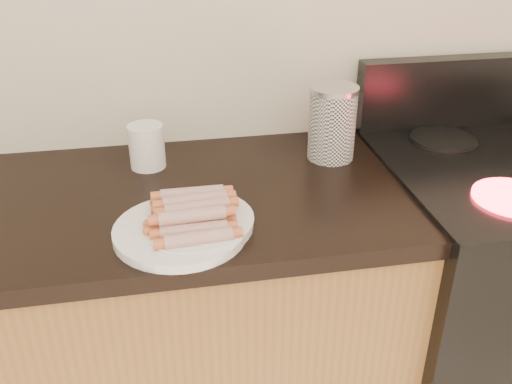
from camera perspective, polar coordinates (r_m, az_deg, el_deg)
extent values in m
cube|color=black|center=(1.85, 23.13, -10.21)|extent=(0.76, 0.65, 0.90)
cube|color=black|center=(1.81, 21.85, 9.47)|extent=(0.76, 0.06, 0.20)
cylinder|color=black|center=(1.66, 18.20, 5.06)|extent=(0.18, 0.18, 0.01)
cylinder|color=silver|center=(1.20, -6.28, -3.17)|extent=(0.26, 0.26, 0.02)
cylinder|color=silver|center=(1.18, -7.58, -3.86)|extent=(0.36, 0.36, 0.02)
cylinder|color=#9B3F30|center=(1.11, -5.93, -4.62)|extent=(0.13, 0.03, 0.03)
cylinder|color=#9B3F30|center=(1.14, -6.07, -3.79)|extent=(0.13, 0.03, 0.03)
cylinder|color=#9B3F30|center=(1.17, -6.21, -3.00)|extent=(0.13, 0.03, 0.03)
cylinder|color=#9B3F30|center=(1.19, -6.33, -2.24)|extent=(0.13, 0.03, 0.03)
cylinder|color=#9B3F30|center=(1.22, -6.46, -1.52)|extent=(0.13, 0.03, 0.03)
cylinder|color=#9B3F30|center=(1.25, -6.57, -0.82)|extent=(0.13, 0.03, 0.03)
cylinder|color=#9B3F30|center=(1.27, -6.68, -0.16)|extent=(0.13, 0.03, 0.03)
cylinder|color=#9B3F30|center=(1.14, -6.20, -2.35)|extent=(0.13, 0.03, 0.03)
cylinder|color=#9B3F30|center=(1.17, -6.33, -1.59)|extent=(0.13, 0.03, 0.03)
cylinder|color=#9B3F30|center=(1.19, -6.46, -0.86)|extent=(0.13, 0.03, 0.03)
cylinder|color=#9B3F30|center=(1.22, -6.58, -0.17)|extent=(0.13, 0.03, 0.03)
cylinder|color=#B36D41|center=(1.16, -7.60, -3.36)|extent=(0.13, 0.04, 0.02)
cylinder|color=#B36D41|center=(1.18, -7.68, -2.73)|extent=(0.13, 0.04, 0.02)
cylinder|color=white|center=(1.49, 7.61, 6.64)|extent=(0.12, 0.12, 0.18)
cylinder|color=silver|center=(1.45, 7.85, 10.17)|extent=(0.12, 0.12, 0.01)
cylinder|color=silver|center=(1.46, -10.87, 4.51)|extent=(0.11, 0.11, 0.11)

